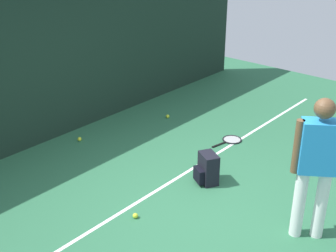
% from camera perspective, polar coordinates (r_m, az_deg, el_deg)
% --- Properties ---
extents(ground_plane, '(12.00, 12.00, 0.00)m').
position_cam_1_polar(ground_plane, '(5.90, 2.97, -9.94)').
color(ground_plane, '#2D6B47').
extents(back_fence, '(10.00, 0.10, 2.65)m').
position_cam_1_polar(back_fence, '(7.38, -15.56, 7.87)').
color(back_fence, '#192D23').
rests_on(back_fence, ground).
extents(court_line, '(9.00, 0.05, 0.00)m').
position_cam_1_polar(court_line, '(6.20, -1.17, -7.98)').
color(court_line, white).
rests_on(court_line, ground).
extents(tennis_player, '(0.41, 0.45, 1.70)m').
position_cam_1_polar(tennis_player, '(5.13, 18.24, -4.33)').
color(tennis_player, white).
rests_on(tennis_player, ground).
extents(tennis_racket, '(0.63, 0.38, 0.03)m').
position_cam_1_polar(tennis_racket, '(7.56, 7.94, -1.77)').
color(tennis_racket, black).
rests_on(tennis_racket, ground).
extents(backpack, '(0.37, 0.36, 0.44)m').
position_cam_1_polar(backpack, '(6.27, 4.98, -5.44)').
color(backpack, black).
rests_on(backpack, ground).
extents(tennis_ball_by_fence, '(0.07, 0.07, 0.07)m').
position_cam_1_polar(tennis_ball_by_fence, '(7.61, -11.11, -1.63)').
color(tennis_ball_by_fence, '#CCE033').
rests_on(tennis_ball_by_fence, ground).
extents(tennis_ball_mid_court, '(0.07, 0.07, 0.07)m').
position_cam_1_polar(tennis_ball_mid_court, '(8.33, -0.04, 1.24)').
color(tennis_ball_mid_court, '#CCE033').
rests_on(tennis_ball_mid_court, ground).
extents(tennis_ball_far_left, '(0.07, 0.07, 0.07)m').
position_cam_1_polar(tennis_ball_far_left, '(5.66, -4.15, -11.23)').
color(tennis_ball_far_left, '#CCE033').
rests_on(tennis_ball_far_left, ground).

